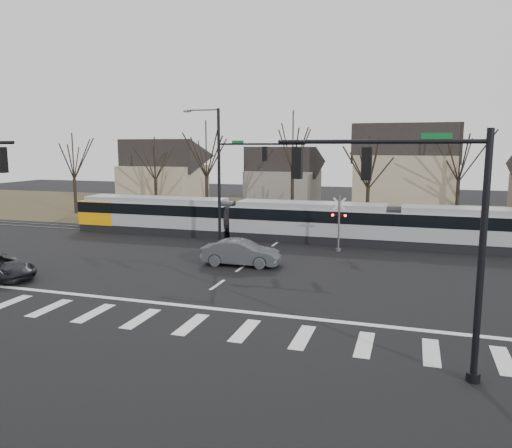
% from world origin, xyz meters
% --- Properties ---
extents(ground, '(140.00, 140.00, 0.00)m').
position_xyz_m(ground, '(0.00, 0.00, 0.00)').
color(ground, black).
extents(grass_verge, '(140.00, 28.00, 0.01)m').
position_xyz_m(grass_verge, '(0.00, 32.00, 0.01)').
color(grass_verge, '#38331E').
rests_on(grass_verge, ground).
extents(crosswalk, '(27.00, 2.60, 0.01)m').
position_xyz_m(crosswalk, '(0.00, -4.00, 0.01)').
color(crosswalk, silver).
rests_on(crosswalk, ground).
extents(stop_line, '(28.00, 0.35, 0.01)m').
position_xyz_m(stop_line, '(0.00, -1.80, 0.01)').
color(stop_line, silver).
rests_on(stop_line, ground).
extents(lane_dashes, '(0.18, 30.00, 0.01)m').
position_xyz_m(lane_dashes, '(0.00, 16.00, 0.01)').
color(lane_dashes, silver).
rests_on(lane_dashes, ground).
extents(rail_pair, '(90.00, 1.52, 0.06)m').
position_xyz_m(rail_pair, '(0.00, 15.80, 0.03)').
color(rail_pair, '#59595E').
rests_on(rail_pair, ground).
extents(tram, '(40.51, 3.01, 3.07)m').
position_xyz_m(tram, '(2.14, 16.00, 1.67)').
color(tram, gray).
rests_on(tram, ground).
extents(sedan, '(2.28, 5.11, 1.62)m').
position_xyz_m(sedan, '(-0.25, 6.63, 0.81)').
color(sedan, '#414447').
rests_on(sedan, ground).
extents(signal_pole_near_right, '(6.72, 0.44, 8.00)m').
position_xyz_m(signal_pole_near_right, '(10.11, -6.00, 5.17)').
color(signal_pole_near_right, black).
rests_on(signal_pole_near_right, ground).
extents(signal_pole_far, '(9.28, 0.44, 10.20)m').
position_xyz_m(signal_pole_far, '(-2.41, 12.50, 5.70)').
color(signal_pole_far, black).
rests_on(signal_pole_far, ground).
extents(rail_crossing_signal, '(1.08, 0.36, 4.00)m').
position_xyz_m(rail_crossing_signal, '(5.00, 12.79, 1.89)').
color(rail_crossing_signal, '#59595B').
rests_on(rail_crossing_signal, ground).
extents(tree_row, '(59.20, 7.20, 10.00)m').
position_xyz_m(tree_row, '(2.00, 26.00, 5.00)').
color(tree_row, black).
rests_on(tree_row, ground).
extents(house_a, '(9.72, 8.64, 8.60)m').
position_xyz_m(house_a, '(-20.00, 34.00, 4.46)').
color(house_a, tan).
rests_on(house_a, ground).
extents(house_b, '(8.64, 7.56, 7.65)m').
position_xyz_m(house_b, '(-5.00, 36.00, 3.97)').
color(house_b, slate).
rests_on(house_b, ground).
extents(house_c, '(10.80, 8.64, 10.10)m').
position_xyz_m(house_c, '(9.00, 33.00, 5.23)').
color(house_c, tan).
rests_on(house_c, ground).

